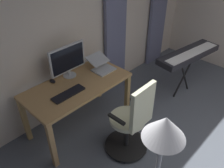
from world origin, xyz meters
TOP-DOWN VIEW (x-y plane):
  - back_room_partition at (0.00, -2.67)m, footprint 4.82×0.10m
  - curtain_left_panel at (-1.62, -2.56)m, footprint 0.47×0.06m
  - curtain_right_panel at (-0.42, -2.56)m, footprint 0.46×0.06m
  - desk at (0.72, -2.17)m, footprint 1.40×0.70m
  - office_chair at (0.57, -1.35)m, footprint 0.56×0.56m
  - computer_monitor at (0.66, -2.40)m, footprint 0.54×0.18m
  - computer_keyboard at (0.94, -2.07)m, footprint 0.43×0.13m
  - laptop at (0.24, -2.21)m, footprint 0.29×0.36m
  - computer_mouse at (0.92, -2.43)m, footprint 0.06×0.10m
  - piano_keyboard at (-0.99, -1.51)m, footprint 1.20×0.49m
  - floor_lamp at (1.37, -0.52)m, footprint 0.28×0.28m

SIDE VIEW (x-z plane):
  - office_chair at x=0.57m, z-range -0.05..1.03m
  - desk at x=0.72m, z-range 0.27..1.01m
  - piano_keyboard at x=-0.99m, z-range 0.34..1.15m
  - computer_keyboard at x=0.94m, z-range 0.74..0.76m
  - computer_mouse at x=0.92m, z-range 0.74..0.77m
  - laptop at x=0.24m, z-range 0.71..0.88m
  - computer_monitor at x=0.66m, z-range 0.76..1.21m
  - curtain_left_panel at x=-1.62m, z-range 0.00..2.48m
  - curtain_right_panel at x=-0.42m, z-range 0.00..2.48m
  - floor_lamp at x=1.37m, z-range 0.42..2.08m
  - back_room_partition at x=0.00m, z-range 0.00..2.83m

